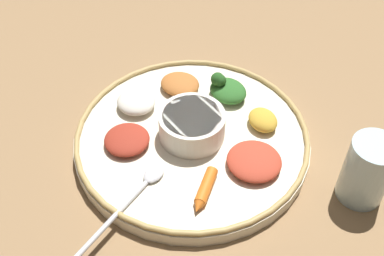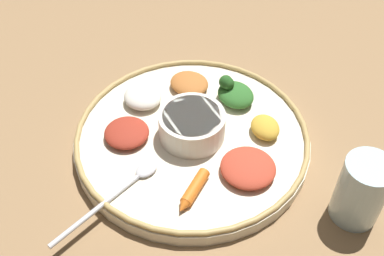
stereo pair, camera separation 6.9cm
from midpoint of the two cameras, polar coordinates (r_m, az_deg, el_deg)
The scene contains 13 objects.
ground_plane at distance 0.72m, azimuth 2.76°, elevation -2.11°, with size 2.40×2.40×0.00m, color olive.
platter at distance 0.71m, azimuth 2.79°, elevation -1.56°, with size 0.35×0.35×0.02m, color beige.
platter_rim at distance 0.70m, azimuth 2.82°, elevation -0.83°, with size 0.35×0.35×0.01m, color tan.
center_bowl at distance 0.69m, azimuth 2.88°, elevation 0.29°, with size 0.10×0.10×0.04m.
spoon at distance 0.64m, azimuth -5.27°, elevation -7.41°, with size 0.14×0.13×0.01m.
greens_pile at distance 0.75m, azimuth 7.72°, elevation 4.10°, with size 0.08×0.08×0.04m.
carrot_near_spoon at distance 0.63m, azimuth 3.31°, elevation -7.68°, with size 0.05×0.07×0.02m.
mound_chickpea at distance 0.77m, azimuth 2.24°, elevation 5.25°, with size 0.06×0.06×0.02m, color #B2662D.
mound_beet at distance 0.69m, azimuth -5.05°, elevation -0.71°, with size 0.07×0.07×0.02m, color maroon.
mound_rice_white at distance 0.74m, azimuth -3.31°, elevation 3.64°, with size 0.06×0.06×0.02m, color silver.
mound_lentil_yellow at distance 0.71m, azimuth 11.55°, elevation -0.07°, with size 0.05×0.04×0.02m, color gold.
mound_berbere_red at distance 0.66m, azimuth 9.76°, elevation -4.89°, with size 0.08×0.08×0.02m, color #B73D28.
drinking_glass at distance 0.65m, azimuth 22.45°, elevation -7.50°, with size 0.06×0.06×0.10m.
Camera 2 is at (-0.05, -0.48, 0.54)m, focal length 44.41 mm.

